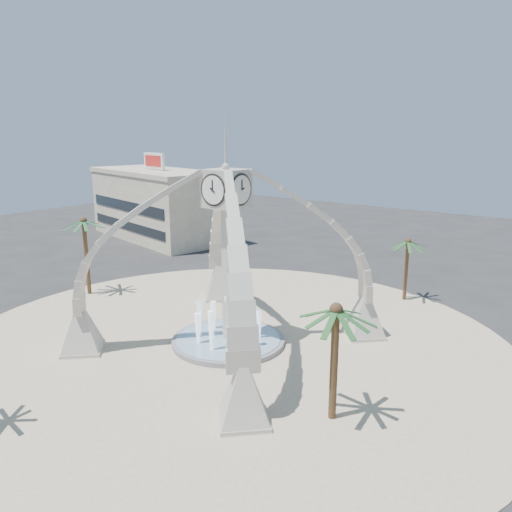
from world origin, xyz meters
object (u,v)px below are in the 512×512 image
Objects in this scene: clock_tower at (227,255)px; palm_east at (336,311)px; palm_west at (84,222)px; fountain at (228,340)px; palm_north at (408,242)px.

clock_tower is 11.28m from palm_east.
palm_west is (-28.11, 4.67, 0.81)m from palm_east.
fountain is 12.63m from palm_east.
clock_tower reaches higher than palm_west.
clock_tower is 17.58m from palm_west.
palm_east is (10.55, -3.97, -0.50)m from clock_tower.
palm_east is 21.24m from palm_north.
palm_east reaches higher than fountain.
clock_tower is at bearing -110.67° from palm_north.
palm_east is 0.90× the size of palm_west.
clock_tower is 18.04m from palm_north.
palm_west reaches higher than fountain.
clock_tower is at bearing -2.27° from palm_west.
palm_north is (23.91, 16.15, -1.49)m from palm_west.
clock_tower is 2.34× the size of palm_west.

